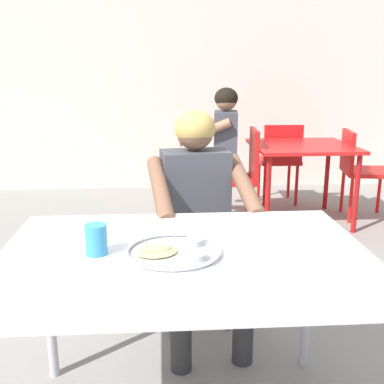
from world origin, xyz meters
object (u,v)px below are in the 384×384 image
patron_background (215,144)px  thali_tray (174,251)px  chair_red_left (242,171)px  diner_foreground (199,206)px  table_foreground (185,270)px  chair_red_far (280,157)px  drinking_cup (96,238)px  table_background_red (302,154)px  chair_red_right (360,167)px  chair_foreground (191,231)px

patron_background → thali_tray: bearing=-99.9°
chair_red_left → diner_foreground: bearing=-106.7°
table_foreground → chair_red_far: bearing=69.7°
table_foreground → drinking_cup: bearing=179.0°
chair_red_far → thali_tray: bearing=-110.8°
table_background_red → chair_red_right: bearing=5.9°
chair_red_left → chair_red_right: size_ratio=1.05×
thali_tray → drinking_cup: bearing=175.6°
drinking_cup → table_background_red: 2.95m
table_foreground → chair_foreground: (0.09, 0.94, -0.19)m
table_background_red → chair_red_far: size_ratio=1.05×
thali_tray → patron_background: (0.45, 2.57, -0.04)m
thali_tray → chair_red_far: bearing=69.2°
table_foreground → chair_red_right: (1.78, 2.60, -0.19)m
drinking_cup → chair_red_right: (2.08, 2.59, -0.31)m
table_background_red → patron_background: size_ratio=0.72×
table_foreground → chair_red_left: 2.58m
table_foreground → table_background_red: size_ratio=1.46×
thali_tray → chair_foreground: bearing=82.5°
chair_foreground → chair_red_left: bearing=70.3°
thali_tray → chair_foreground: size_ratio=0.39×
chair_red_right → chair_red_far: chair_red_far is taller
chair_red_right → chair_red_far: size_ratio=0.99×
thali_tray → chair_red_far: 3.35m
thali_tray → patron_background: 2.60m
chair_red_right → table_background_red: bearing=-174.1°
drinking_cup → patron_background: patron_background is taller
chair_red_far → patron_background: 0.95m
diner_foreground → chair_red_left: (0.53, 1.77, -0.21)m
chair_foreground → chair_red_far: 2.42m
thali_tray → chair_foreground: chair_foreground is taller
drinking_cup → chair_red_left: chair_red_left is taller
table_background_red → patron_background: 0.80m
chair_red_left → chair_red_right: chair_red_left is taller
chair_red_right → patron_background: size_ratio=0.68×
chair_red_right → patron_background: (-1.37, -0.05, 0.23)m
table_foreground → chair_red_far: (1.15, 3.11, -0.19)m
thali_tray → diner_foreground: 0.75m
table_background_red → chair_red_left: chair_red_left is taller
table_foreground → chair_foreground: 0.96m
drinking_cup → chair_red_far: bearing=64.9°
table_foreground → thali_tray: size_ratio=3.90×
patron_background → chair_red_right: bearing=2.0°
chair_red_far → table_background_red: bearing=-85.2°
table_background_red → patron_background: bearing=179.2°
chair_foreground → chair_red_left: 1.65m
diner_foreground → table_foreground: bearing=-98.6°
chair_foreground → diner_foreground: diner_foreground is taller
patron_background → chair_red_far: bearing=36.8°
chair_foreground → chair_red_right: bearing=44.5°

